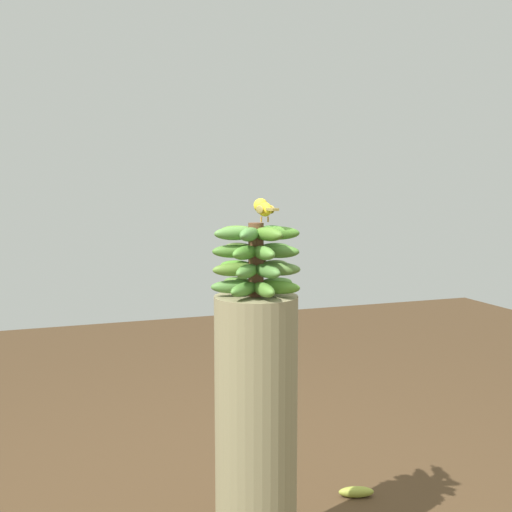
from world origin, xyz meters
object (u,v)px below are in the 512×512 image
(banana_tree, at_px, (256,440))
(banana_bunch, at_px, (256,260))
(fallen_banana, at_px, (356,492))
(perched_bird, at_px, (264,208))

(banana_tree, height_order, banana_bunch, banana_bunch)
(banana_tree, relative_size, banana_bunch, 3.30)
(fallen_banana, bearing_deg, perched_bird, 120.18)
(banana_tree, xyz_separation_m, fallen_banana, (0.34, -0.56, -0.44))
(banana_bunch, distance_m, fallen_banana, 1.21)
(banana_bunch, bearing_deg, banana_tree, 137.35)
(banana_bunch, height_order, perched_bird, perched_bird)
(perched_bird, bearing_deg, banana_bunch, 136.48)
(banana_bunch, relative_size, fallen_banana, 1.93)
(perched_bird, relative_size, fallen_banana, 1.23)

